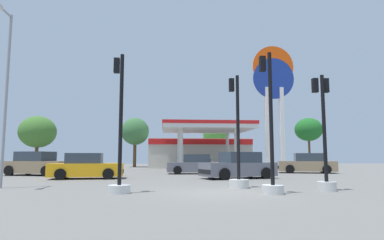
% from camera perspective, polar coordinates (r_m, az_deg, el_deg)
% --- Properties ---
extents(ground_plane, '(90.00, 90.00, 0.00)m').
position_cam_1_polar(ground_plane, '(12.24, 4.90, -12.54)').
color(ground_plane, slate).
rests_on(ground_plane, ground).
extents(gas_station, '(11.52, 14.27, 4.45)m').
position_cam_1_polar(gas_station, '(37.93, 1.24, -5.32)').
color(gas_station, beige).
rests_on(gas_station, ground).
extents(station_pole_sign, '(4.52, 0.56, 13.37)m').
position_cam_1_polar(station_pole_sign, '(36.73, 14.08, 5.34)').
color(station_pole_sign, white).
rests_on(station_pole_sign, ground).
extents(car_0, '(4.20, 2.14, 1.46)m').
position_cam_1_polar(car_0, '(24.82, 0.54, -7.87)').
color(car_0, black).
rests_on(car_0, ground).
extents(car_1, '(4.68, 2.96, 1.56)m').
position_cam_1_polar(car_1, '(27.68, 19.40, -7.26)').
color(car_1, black).
rests_on(car_1, ground).
extents(car_2, '(4.72, 2.99, 1.57)m').
position_cam_1_polar(car_2, '(19.92, 8.06, -8.04)').
color(car_2, black).
rests_on(car_2, ground).
extents(car_3, '(4.34, 2.22, 1.51)m').
position_cam_1_polar(car_3, '(20.48, -17.94, -7.83)').
color(car_3, black).
rests_on(car_3, ground).
extents(car_4, '(4.93, 3.17, 1.64)m').
position_cam_1_polar(car_4, '(25.33, -25.47, -7.04)').
color(car_4, black).
rests_on(car_4, ground).
extents(traffic_signal_0, '(0.83, 0.83, 4.80)m').
position_cam_1_polar(traffic_signal_0, '(13.97, 8.02, -7.04)').
color(traffic_signal_0, silver).
rests_on(traffic_signal_0, ground).
extents(traffic_signal_1, '(0.80, 0.80, 5.12)m').
position_cam_1_polar(traffic_signal_1, '(12.21, -12.56, -5.87)').
color(traffic_signal_1, silver).
rests_on(traffic_signal_1, ground).
extents(traffic_signal_2, '(0.77, 0.77, 5.13)m').
position_cam_1_polar(traffic_signal_2, '(12.04, 13.66, -5.72)').
color(traffic_signal_2, silver).
rests_on(traffic_signal_2, ground).
extents(traffic_signal_3, '(0.70, 0.71, 4.53)m').
position_cam_1_polar(traffic_signal_3, '(13.71, 22.15, -4.85)').
color(traffic_signal_3, silver).
rests_on(traffic_signal_3, ground).
extents(tree_0, '(4.33, 4.33, 6.14)m').
position_cam_1_polar(tree_0, '(43.58, -25.36, -1.90)').
color(tree_0, brown).
rests_on(tree_0, ground).
extents(tree_1, '(3.38, 3.38, 6.03)m').
position_cam_1_polar(tree_1, '(40.78, -9.91, -2.01)').
color(tree_1, brown).
rests_on(tree_1, ground).
extents(tree_2, '(3.25, 3.25, 5.66)m').
position_cam_1_polar(tree_2, '(40.31, 4.24, -2.48)').
color(tree_2, brown).
rests_on(tree_2, ground).
extents(tree_3, '(3.55, 3.55, 6.31)m').
position_cam_1_polar(tree_3, '(45.37, 19.69, -1.60)').
color(tree_3, brown).
rests_on(tree_3, ground).
extents(corner_streetlamp, '(0.24, 1.48, 7.53)m').
position_cam_1_polar(corner_streetlamp, '(16.07, -29.87, 5.83)').
color(corner_streetlamp, gray).
rests_on(corner_streetlamp, ground).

